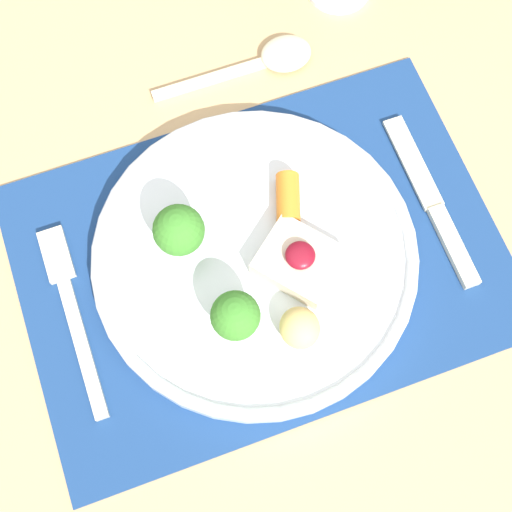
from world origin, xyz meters
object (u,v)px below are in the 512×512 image
(fork, at_px, (71,306))
(dinner_plate, at_px, (255,260))
(spoon, at_px, (272,58))
(knife, at_px, (436,211))

(fork, bearing_deg, dinner_plate, -3.86)
(spoon, bearing_deg, fork, -146.69)
(knife, distance_m, spoon, 0.23)
(fork, distance_m, knife, 0.35)
(fork, xyz_separation_m, knife, (0.35, -0.03, -0.00))
(dinner_plate, xyz_separation_m, fork, (-0.17, 0.02, -0.01))
(knife, bearing_deg, spoon, 113.74)
(fork, relative_size, spoon, 1.08)
(dinner_plate, relative_size, fork, 1.62)
(fork, height_order, knife, knife)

